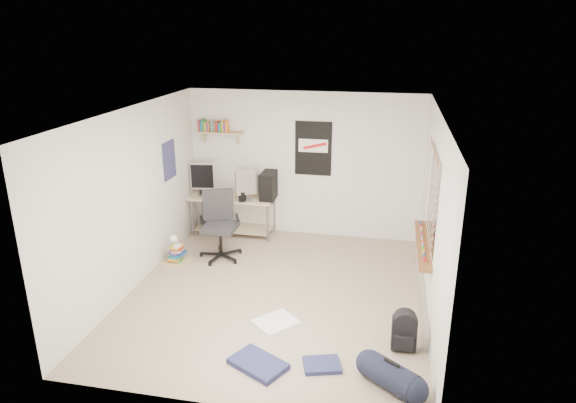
% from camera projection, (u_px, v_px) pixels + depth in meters
% --- Properties ---
extents(floor, '(4.00, 4.50, 0.01)m').
position_uv_depth(floor, '(276.00, 294.00, 7.09)').
color(floor, gray).
rests_on(floor, ground).
extents(ceiling, '(4.00, 4.50, 0.01)m').
position_uv_depth(ceiling, '(274.00, 112.00, 6.27)').
color(ceiling, white).
rests_on(ceiling, ground).
extents(back_wall, '(4.00, 0.01, 2.50)m').
position_uv_depth(back_wall, '(304.00, 165.00, 8.77)').
color(back_wall, silver).
rests_on(back_wall, ground).
extents(left_wall, '(0.01, 4.50, 2.50)m').
position_uv_depth(left_wall, '(133.00, 199.00, 7.05)').
color(left_wall, silver).
rests_on(left_wall, ground).
extents(right_wall, '(0.01, 4.50, 2.50)m').
position_uv_depth(right_wall, '(434.00, 220.00, 6.30)').
color(right_wall, silver).
rests_on(right_wall, ground).
extents(desk, '(1.51, 0.74, 0.67)m').
position_uv_depth(desk, '(234.00, 214.00, 9.05)').
color(desk, '#D0AD90').
rests_on(desk, floor).
extents(monitor_left, '(0.44, 0.17, 0.47)m').
position_uv_depth(monitor_left, '(203.00, 184.00, 8.87)').
color(monitor_left, '#ACACB1').
rests_on(monitor_left, desk).
extents(monitor_right, '(0.39, 0.28, 0.43)m').
position_uv_depth(monitor_right, '(247.00, 191.00, 8.60)').
color(monitor_right, '#B3B3B8').
rests_on(monitor_right, desk).
extents(pc_tower, '(0.22, 0.47, 0.49)m').
position_uv_depth(pc_tower, '(269.00, 186.00, 8.75)').
color(pc_tower, black).
rests_on(pc_tower, desk).
extents(keyboard, '(0.45, 0.23, 0.02)m').
position_uv_depth(keyboard, '(226.00, 200.00, 8.79)').
color(keyboard, black).
rests_on(keyboard, desk).
extents(speaker_left, '(0.12, 0.12, 0.19)m').
position_uv_depth(speaker_left, '(202.00, 192.00, 8.95)').
color(speaker_left, black).
rests_on(speaker_left, desk).
extents(speaker_right, '(0.10, 0.10, 0.20)m').
position_uv_depth(speaker_right, '(242.00, 197.00, 8.63)').
color(speaker_right, black).
rests_on(speaker_right, desk).
extents(office_chair, '(0.93, 0.93, 1.08)m').
position_uv_depth(office_chair, '(220.00, 229.00, 8.04)').
color(office_chair, '#262628').
rests_on(office_chair, floor).
extents(wall_shelf, '(0.80, 0.22, 0.24)m').
position_uv_depth(wall_shelf, '(220.00, 132.00, 8.76)').
color(wall_shelf, tan).
rests_on(wall_shelf, back_wall).
extents(poster_back_wall, '(0.62, 0.03, 0.92)m').
position_uv_depth(poster_back_wall, '(313.00, 149.00, 8.62)').
color(poster_back_wall, black).
rests_on(poster_back_wall, back_wall).
extents(poster_left_wall, '(0.02, 0.42, 0.60)m').
position_uv_depth(poster_left_wall, '(169.00, 160.00, 8.08)').
color(poster_left_wall, navy).
rests_on(poster_left_wall, left_wall).
extents(window, '(0.10, 1.50, 1.26)m').
position_uv_depth(window, '(430.00, 197.00, 6.52)').
color(window, brown).
rests_on(window, right_wall).
extents(baseboard_heater, '(0.08, 2.50, 0.18)m').
position_uv_depth(baseboard_heater, '(421.00, 291.00, 6.96)').
color(baseboard_heater, '#B7B2A8').
rests_on(baseboard_heater, floor).
extents(backpack, '(0.29, 0.23, 0.37)m').
position_uv_depth(backpack, '(404.00, 333.00, 5.82)').
color(backpack, black).
rests_on(backpack, floor).
extents(duffel_bag, '(0.41, 0.41, 0.57)m').
position_uv_depth(duffel_bag, '(391.00, 376.00, 5.21)').
color(duffel_bag, black).
rests_on(duffel_bag, floor).
extents(tshirt, '(0.63, 0.63, 0.04)m').
position_uv_depth(tshirt, '(276.00, 323.00, 6.37)').
color(tshirt, white).
rests_on(tshirt, floor).
extents(jeans_a, '(0.71, 0.63, 0.07)m').
position_uv_depth(jeans_a, '(258.00, 364.00, 5.57)').
color(jeans_a, '#22254E').
rests_on(jeans_a, floor).
extents(jeans_b, '(0.46, 0.40, 0.05)m').
position_uv_depth(jeans_b, '(322.00, 365.00, 5.56)').
color(jeans_b, '#22274E').
rests_on(jeans_b, floor).
extents(book_stack, '(0.43, 0.36, 0.28)m').
position_uv_depth(book_stack, '(177.00, 252.00, 8.02)').
color(book_stack, brown).
rests_on(book_stack, floor).
extents(desk_lamp, '(0.14, 0.21, 0.20)m').
position_uv_depth(desk_lamp, '(177.00, 239.00, 7.92)').
color(desk_lamp, silver).
rests_on(desk_lamp, book_stack).
extents(subwoofer, '(0.27, 0.27, 0.27)m').
position_uv_depth(subwoofer, '(211.00, 225.00, 9.14)').
color(subwoofer, black).
rests_on(subwoofer, floor).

